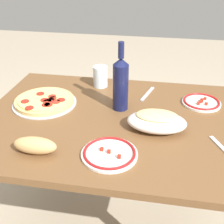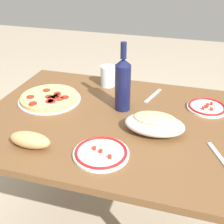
# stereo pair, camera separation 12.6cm
# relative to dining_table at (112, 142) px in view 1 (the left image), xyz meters

# --- Properties ---
(dining_table) EXTENTS (1.14, 0.85, 0.72)m
(dining_table) POSITION_rel_dining_table_xyz_m (0.00, 0.00, 0.00)
(dining_table) COLOR brown
(dining_table) RESTS_ON ground
(pepperoni_pizza) EXTENTS (0.30, 0.30, 0.03)m
(pepperoni_pizza) POSITION_rel_dining_table_xyz_m (-0.34, 0.07, 0.14)
(pepperoni_pizza) COLOR #B7B7BC
(pepperoni_pizza) RESTS_ON dining_table
(baked_pasta_dish) EXTENTS (0.24, 0.15, 0.08)m
(baked_pasta_dish) POSITION_rel_dining_table_xyz_m (0.19, -0.06, 0.17)
(baked_pasta_dish) COLOR white
(baked_pasta_dish) RESTS_ON dining_table
(wine_bottle) EXTENTS (0.07, 0.07, 0.31)m
(wine_bottle) POSITION_rel_dining_table_xyz_m (0.02, 0.09, 0.26)
(wine_bottle) COLOR #141942
(wine_bottle) RESTS_ON dining_table
(water_glass) EXTENTS (0.08, 0.08, 0.11)m
(water_glass) POSITION_rel_dining_table_xyz_m (-0.12, 0.32, 0.18)
(water_glass) COLOR silver
(water_glass) RESTS_ON dining_table
(side_plate_near) EXTENTS (0.18, 0.18, 0.02)m
(side_plate_near) POSITION_rel_dining_table_xyz_m (0.40, 0.20, 0.14)
(side_plate_near) COLOR white
(side_plate_near) RESTS_ON dining_table
(side_plate_far) EXTENTS (0.20, 0.20, 0.02)m
(side_plate_far) POSITION_rel_dining_table_xyz_m (0.04, -0.26, 0.14)
(side_plate_far) COLOR white
(side_plate_far) RESTS_ON dining_table
(bread_loaf) EXTENTS (0.16, 0.07, 0.06)m
(bread_loaf) POSITION_rel_dining_table_xyz_m (-0.23, -0.29, 0.16)
(bread_loaf) COLOR tan
(bread_loaf) RESTS_ON dining_table
(fork_left) EXTENTS (0.09, 0.16, 0.00)m
(fork_left) POSITION_rel_dining_table_xyz_m (0.44, -0.15, 0.13)
(fork_left) COLOR #B7B7BC
(fork_left) RESTS_ON dining_table
(fork_right) EXTENTS (0.06, 0.17, 0.00)m
(fork_right) POSITION_rel_dining_table_xyz_m (0.14, 0.26, 0.13)
(fork_right) COLOR #B7B7BC
(fork_right) RESTS_ON dining_table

